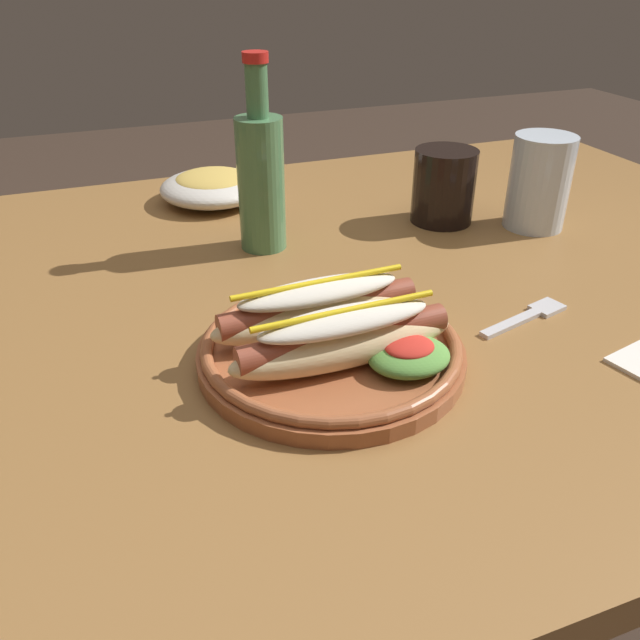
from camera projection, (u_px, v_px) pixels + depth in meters
name	position (u px, v px, depth m)	size (l,w,h in m)	color
dining_table	(335.00, 344.00, 0.83)	(1.40, 0.94, 0.74)	olive
hot_dog_plate	(334.00, 339.00, 0.62)	(0.26, 0.26, 0.08)	#9E5633
fork	(528.00, 316.00, 0.70)	(0.12, 0.05, 0.00)	silver
soda_cup	(444.00, 186.00, 0.92)	(0.09, 0.09, 0.10)	black
water_cup	(539.00, 182.00, 0.90)	(0.08, 0.08, 0.13)	silver
glass_bottle	(261.00, 177.00, 0.82)	(0.06, 0.06, 0.24)	#4C7F51
side_bowl	(213.00, 186.00, 1.01)	(0.16, 0.16, 0.05)	silver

